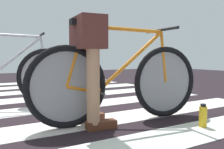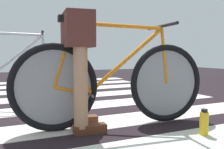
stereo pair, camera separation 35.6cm
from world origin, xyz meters
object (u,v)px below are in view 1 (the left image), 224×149
object	(u,v)px
cyclist_1_of_2	(88,56)
bicycle_1_of_2	(120,81)
water_bottle	(203,116)
bicycle_2_of_2	(2,76)

from	to	relation	value
cyclist_1_of_2	bicycle_1_of_2	bearing A→B (deg)	-0.00
water_bottle	bicycle_1_of_2	bearing A→B (deg)	134.57
bicycle_1_of_2	cyclist_1_of_2	size ratio (longest dim) A/B	1.80
bicycle_2_of_2	cyclist_1_of_2	bearing A→B (deg)	-57.65
bicycle_1_of_2	bicycle_2_of_2	bearing A→B (deg)	131.14
water_bottle	bicycle_2_of_2	bearing A→B (deg)	127.26
bicycle_2_of_2	water_bottle	distance (m)	2.27
cyclist_1_of_2	water_bottle	distance (m)	1.13
bicycle_1_of_2	water_bottle	world-z (taller)	bicycle_1_of_2
cyclist_1_of_2	bicycle_2_of_2	size ratio (longest dim) A/B	0.56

